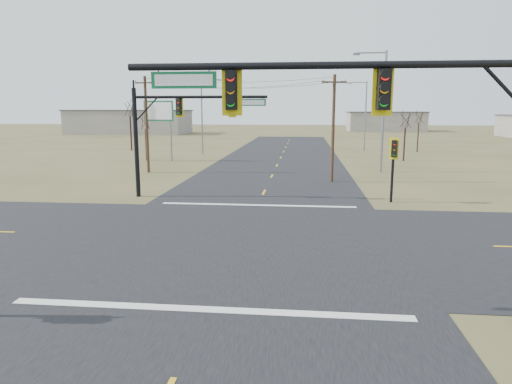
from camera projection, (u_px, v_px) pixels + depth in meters
ground at (241, 239)px, 20.79m from camera, size 320.00×320.00×0.00m
road_ew at (241, 239)px, 20.79m from camera, size 160.00×14.00×0.02m
road_ns at (241, 239)px, 20.79m from camera, size 14.00×160.00×0.02m
stop_bar_near at (207, 309)px, 13.44m from camera, size 12.00×0.40×0.01m
stop_bar_far at (258, 205)px, 28.13m from camera, size 12.00×0.40×0.01m
mast_arm_near at (398, 123)px, 11.94m from camera, size 10.97×0.48×7.57m
mast_arm_far at (178, 119)px, 29.86m from camera, size 8.93×0.55×7.24m
pedestal_signal_ne at (394, 155)px, 28.52m from camera, size 0.67×0.58×4.14m
utility_pole_near at (333, 127)px, 36.55m from camera, size 2.06×0.65×8.57m
utility_pole_far at (147, 123)px, 42.07m from camera, size 2.10×0.74×8.84m
highway_sign at (159, 119)px, 51.70m from camera, size 3.60×0.69×6.82m
streetlight_a at (381, 105)px, 42.19m from camera, size 3.12×0.44×11.14m
streetlight_b at (364, 112)px, 64.57m from camera, size 2.74×0.40×9.79m
streetlight_c at (203, 112)px, 59.31m from camera, size 2.75×0.32×9.87m
bare_tree_a at (145, 121)px, 52.05m from camera, size 2.69×2.69×5.73m
bare_tree_b at (130, 108)px, 64.79m from camera, size 3.93×3.93×7.58m
bare_tree_c at (406, 119)px, 51.75m from camera, size 2.88×2.88×6.07m
bare_tree_d at (419, 117)px, 62.75m from camera, size 2.39×2.39×6.04m
warehouse_left at (130, 122)px, 112.46m from camera, size 28.00×14.00×5.50m
warehouse_mid at (385, 122)px, 125.46m from camera, size 20.00×12.00×5.00m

